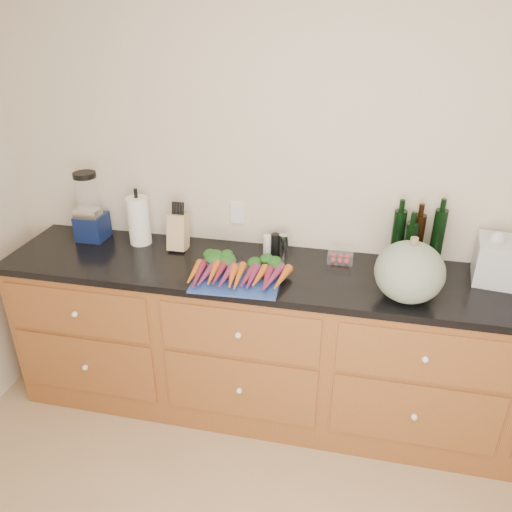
% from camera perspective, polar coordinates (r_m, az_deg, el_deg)
% --- Properties ---
extents(wall_back, '(4.10, 0.05, 2.60)m').
position_cam_1_polar(wall_back, '(2.78, 10.18, 7.51)').
color(wall_back, beige).
rests_on(wall_back, ground).
extents(cabinets, '(3.60, 0.64, 0.90)m').
position_cam_1_polar(cabinets, '(2.89, 8.46, -10.78)').
color(cabinets, brown).
rests_on(cabinets, ground).
extents(countertop, '(3.64, 0.62, 0.04)m').
position_cam_1_polar(countertop, '(2.63, 9.14, -2.60)').
color(countertop, black).
rests_on(countertop, cabinets).
extents(cutting_board, '(0.45, 0.35, 0.01)m').
position_cam_1_polar(cutting_board, '(2.54, -2.14, -2.71)').
color(cutting_board, navy).
rests_on(cutting_board, countertop).
extents(carrots, '(0.49, 0.34, 0.07)m').
position_cam_1_polar(carrots, '(2.56, -1.94, -1.67)').
color(carrots, '#CD5B18').
rests_on(carrots, cutting_board).
extents(squash, '(0.32, 0.32, 0.29)m').
position_cam_1_polar(squash, '(2.43, 17.14, -1.76)').
color(squash, slate).
rests_on(squash, countertop).
extents(blender_appliance, '(0.16, 0.16, 0.41)m').
position_cam_1_polar(blender_appliance, '(3.09, -18.47, 4.96)').
color(blender_appliance, '#0E1A44').
rests_on(blender_appliance, countertop).
extents(paper_towel, '(0.13, 0.13, 0.28)m').
position_cam_1_polar(paper_towel, '(2.97, -13.25, 3.96)').
color(paper_towel, white).
rests_on(paper_towel, countertop).
extents(knife_block, '(0.10, 0.10, 0.20)m').
position_cam_1_polar(knife_block, '(2.87, -8.86, 2.75)').
color(knife_block, tan).
rests_on(knife_block, countertop).
extents(grinder_salt, '(0.05, 0.05, 0.11)m').
position_cam_1_polar(grinder_salt, '(2.80, 1.31, 1.32)').
color(grinder_salt, silver).
rests_on(grinder_salt, countertop).
extents(grinder_pepper, '(0.05, 0.05, 0.12)m').
position_cam_1_polar(grinder_pepper, '(2.79, 2.20, 1.36)').
color(grinder_pepper, black).
rests_on(grinder_pepper, countertop).
extents(canister_chrome, '(0.05, 0.05, 0.12)m').
position_cam_1_polar(canister_chrome, '(2.78, 3.18, 1.27)').
color(canister_chrome, silver).
rests_on(canister_chrome, countertop).
extents(tomato_box, '(0.14, 0.11, 0.06)m').
position_cam_1_polar(tomato_box, '(2.76, 9.63, 0.02)').
color(tomato_box, white).
rests_on(tomato_box, countertop).
extents(bottles, '(0.27, 0.14, 0.32)m').
position_cam_1_polar(bottles, '(2.76, 17.79, 1.74)').
color(bottles, black).
rests_on(bottles, countertop).
extents(grocery_bag, '(0.33, 0.28, 0.22)m').
position_cam_1_polar(grocery_bag, '(2.79, 26.77, -0.61)').
color(grocery_bag, silver).
rests_on(grocery_bag, countertop).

